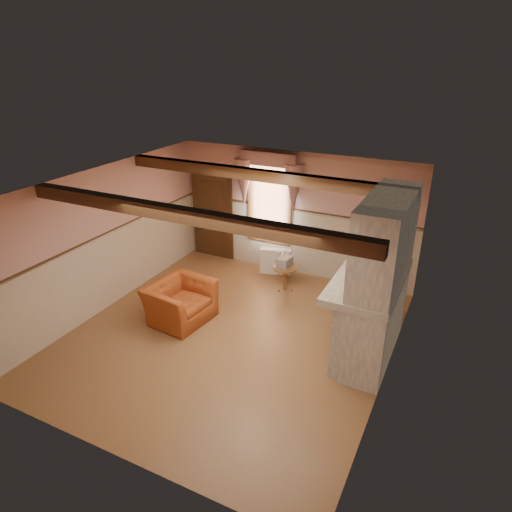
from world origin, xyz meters
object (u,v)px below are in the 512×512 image
at_px(side_table, 285,278).
at_px(mantel_clock, 377,260).
at_px(oil_lamp, 374,262).
at_px(radiator, 275,261).
at_px(bowl, 369,276).
at_px(armchair, 180,302).

height_order(side_table, mantel_clock, mantel_clock).
height_order(side_table, oil_lamp, oil_lamp).
height_order(mantel_clock, oil_lamp, oil_lamp).
relative_size(side_table, mantel_clock, 2.29).
xyz_separation_m(radiator, mantel_clock, (2.56, -1.57, 1.22)).
xyz_separation_m(side_table, radiator, (-0.52, 0.64, 0.02)).
height_order(bowl, oil_lamp, oil_lamp).
xyz_separation_m(armchair, side_table, (1.34, 1.99, -0.10)).
bearing_deg(bowl, oil_lamp, 90.00).
bearing_deg(oil_lamp, radiator, 145.13).
relative_size(radiator, mantel_clock, 2.92).
relative_size(radiator, bowl, 2.20).
relative_size(armchair, mantel_clock, 4.84).
bearing_deg(bowl, radiator, 140.21).
bearing_deg(armchair, side_table, -27.23).
relative_size(armchair, bowl, 3.65).
height_order(armchair, bowl, bowl).
relative_size(side_table, bowl, 1.73).
bearing_deg(radiator, mantel_clock, -48.10).
xyz_separation_m(radiator, bowl, (2.56, -2.13, 1.16)).
xyz_separation_m(armchair, oil_lamp, (3.38, 0.85, 1.18)).
bearing_deg(armchair, bowl, -74.85).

